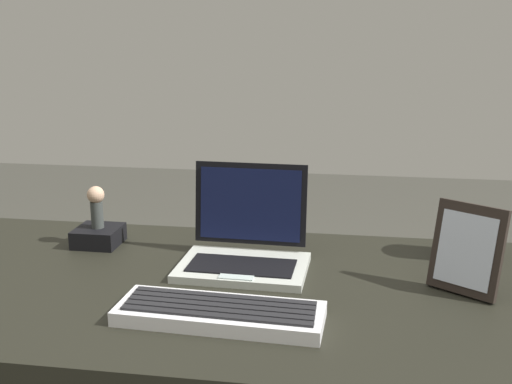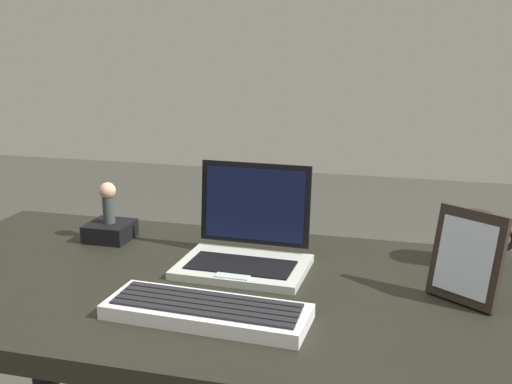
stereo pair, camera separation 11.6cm
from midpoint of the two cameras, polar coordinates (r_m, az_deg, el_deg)
name	(u,v)px [view 1 (the left image)]	position (r m, az deg, el deg)	size (l,w,h in m)	color
desk	(237,341)	(1.20, -4.63, -13.74)	(1.34, 0.65, 0.70)	black
laptop_front	(246,247)	(1.22, -3.71, -5.21)	(0.25, 0.20, 0.20)	#B7BCB3
external_keyboard	(220,313)	(1.01, -6.75, -11.18)	(0.34, 0.13, 0.03)	silver
photo_frame	(467,250)	(1.13, 16.29, -5.24)	(0.13, 0.10, 0.16)	black
figurine_stand	(99,236)	(1.41, -16.77, -3.98)	(0.10, 0.10, 0.04)	black
figurine	(96,204)	(1.38, -17.00, -1.08)	(0.04, 0.04, 0.09)	#373C3A
coffee_mug	(461,232)	(1.32, 16.19, -3.64)	(0.13, 0.09, 0.10)	black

